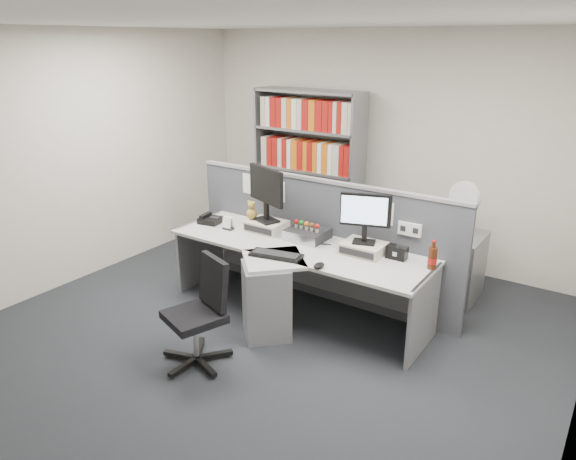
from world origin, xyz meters
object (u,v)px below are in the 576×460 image
Objects in this scene: desk_fan at (464,202)px; desk at (285,278)px; filing_cabinet at (457,267)px; monitor_left at (266,190)px; speaker at (397,252)px; office_chair at (202,309)px; desk_phone at (210,220)px; cola_bottle at (432,258)px; desk_calendar at (228,224)px; desktop_pc at (307,234)px; shelving_unit at (308,173)px; monitor_right at (365,214)px; mouse at (319,266)px; keyboard at (276,255)px.

desk is at bearing -130.61° from desk_fan.
monitor_left is at bearing -148.92° from filing_cabinet.
speaker is at bearing -106.30° from filing_cabinet.
office_chair is (-1.11, -1.36, -0.30)m from speaker.
cola_bottle is at bearing 3.82° from desk_phone.
speaker is (1.75, 0.24, 0.00)m from desk_calendar.
desktop_pc is 2.84× the size of desk_calendar.
cola_bottle is (2.38, 0.16, 0.06)m from desk_phone.
shelving_unit is 2.23× the size of office_chair.
monitor_right is 2.57× the size of speaker.
mouse is 0.49× the size of cola_bottle.
keyboard is 1.98m from filing_cabinet.
desk_calendar is (-1.28, 0.32, 0.03)m from mouse.
mouse reaches higher than filing_cabinet.
shelving_unit is at bearing 114.35° from keyboard.
mouse is at bearing -16.80° from desk.
monitor_left reaches higher than speaker.
office_chair is (0.64, -1.11, -0.30)m from desk_calendar.
monitor_right is at bearing 32.02° from desk.
monitor_right is 1.66m from office_chair.
office_chair is at bearing -103.65° from keyboard.
shelving_unit is at bearing 142.08° from speaker.
cola_bottle is (0.80, 0.53, 0.07)m from mouse.
monitor_right is 0.70m from cola_bottle.
desk_phone is 0.97× the size of cola_bottle.
desk_fan is (0.59, 1.02, -0.04)m from monitor_right.
desktop_pc is 1.59m from desk_fan.
speaker is 1.78m from office_chair.
desk_phone reaches higher than keyboard.
desktop_pc is 3.02× the size of mouse.
filing_cabinet is at bearing 60.00° from monitor_right.
desk_fan is (1.20, 1.53, 0.32)m from keyboard.
speaker is (0.47, 0.57, 0.04)m from mouse.
mouse is (0.45, -0.01, 0.01)m from keyboard.
office_chair is at bearing -75.78° from shelving_unit.
keyboard is at bearing -128.22° from filing_cabinet.
speaker is 1.10m from filing_cabinet.
keyboard reaches higher than filing_cabinet.
cola_bottle is 0.29× the size of office_chair.
keyboard is 1.97× the size of cola_bottle.
filing_cabinet is (0.59, 1.02, -0.75)m from monitor_right.
speaker is at bearing 5.47° from desk_phone.
monitor_left reaches higher than desk_phone.
mouse is 1.74m from desk_fan.
shelving_unit is 2.24m from filing_cabinet.
desk_calendar is at bearing -174.32° from cola_bottle.
monitor_right reaches higher than desk_phone.
keyboard is at bearing -65.65° from shelving_unit.
desk_calendar is at bearing -149.23° from desk_fan.
shelving_unit is 2.15m from desk_fan.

